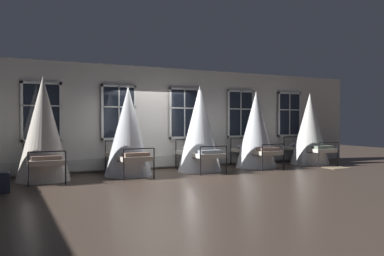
# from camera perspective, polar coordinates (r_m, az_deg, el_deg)

# --- Properties ---
(ground) EXTENTS (31.26, 31.26, 0.00)m
(ground) POSITION_cam_1_polar(r_m,az_deg,el_deg) (11.56, -3.87, -6.68)
(ground) COLOR #4C3D33
(back_wall_with_windows) EXTENTS (16.63, 0.10, 3.29)m
(back_wall_with_windows) POSITION_cam_1_polar(r_m,az_deg,el_deg) (12.58, -5.95, 1.46)
(back_wall_with_windows) COLOR silver
(back_wall_with_windows) RESTS_ON ground
(window_bank) EXTENTS (12.26, 0.10, 2.59)m
(window_bank) POSITION_cam_1_polar(r_m,az_deg,el_deg) (12.48, -5.76, -1.65)
(window_bank) COLOR black
(window_bank) RESTS_ON ground
(cot_second) EXTENTS (1.37, 1.87, 2.72)m
(cot_second) POSITION_cam_1_polar(r_m,az_deg,el_deg) (10.74, -21.09, -0.27)
(cot_second) COLOR black
(cot_second) RESTS_ON ground
(cot_third) EXTENTS (1.37, 1.88, 2.54)m
(cot_third) POSITION_cam_1_polar(r_m,az_deg,el_deg) (11.14, -9.38, -0.61)
(cot_third) COLOR black
(cot_third) RESTS_ON ground
(cot_fourth) EXTENTS (1.37, 1.89, 2.65)m
(cot_fourth) POSITION_cam_1_polar(r_m,az_deg,el_deg) (11.93, 1.15, -0.25)
(cot_fourth) COLOR black
(cot_fourth) RESTS_ON ground
(cot_fifth) EXTENTS (1.37, 1.87, 2.56)m
(cot_fifth) POSITION_cam_1_polar(r_m,az_deg,el_deg) (13.14, 9.42, -0.33)
(cot_fifth) COLOR black
(cot_fifth) RESTS_ON ground
(cot_sixth) EXTENTS (1.37, 1.89, 2.57)m
(cot_sixth) POSITION_cam_1_polar(r_m,az_deg,el_deg) (14.58, 16.96, -0.21)
(cot_sixth) COLOR black
(cot_sixth) RESTS_ON ground
(rug_sixth) EXTENTS (0.80, 0.57, 0.01)m
(rug_sixth) POSITION_cam_1_polar(r_m,az_deg,el_deg) (13.72, 20.53, -5.51)
(rug_sixth) COLOR #8E7A5B
(rug_sixth) RESTS_ON ground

